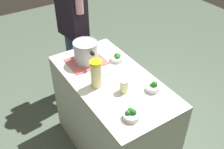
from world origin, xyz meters
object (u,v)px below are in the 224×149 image
at_px(cooking_pot, 86,52).
at_px(broccoli_bowl_center, 131,115).
at_px(lemonade_pitcher, 96,73).
at_px(broccoli_bowl_back, 117,58).
at_px(person_cook, 73,28).
at_px(broccoli_bowl_front, 153,87).
at_px(mason_jar, 124,86).

relative_size(cooking_pot, broccoli_bowl_center, 2.35).
bearing_deg(lemonade_pitcher, broccoli_bowl_center, -177.15).
bearing_deg(broccoli_bowl_back, lemonade_pitcher, 121.20).
bearing_deg(lemonade_pitcher, cooking_pot, -14.71).
bearing_deg(person_cook, broccoli_bowl_front, -176.70).
bearing_deg(person_cook, cooking_pot, 164.11).
distance_m(broccoli_bowl_front, broccoli_bowl_back, 0.52).
bearing_deg(lemonade_pitcher, broccoli_bowl_front, -130.81).
distance_m(cooking_pot, mason_jar, 0.54).
relative_size(broccoli_bowl_front, broccoli_bowl_back, 0.91).
bearing_deg(mason_jar, cooking_pot, 5.90).
relative_size(broccoli_bowl_front, broccoli_bowl_center, 0.91).
height_order(lemonade_pitcher, mason_jar, lemonade_pitcher).
bearing_deg(broccoli_bowl_back, cooking_pot, 62.54).
bearing_deg(lemonade_pitcher, person_cook, -15.48).
distance_m(lemonade_pitcher, broccoli_bowl_center, 0.47).
height_order(lemonade_pitcher, broccoli_bowl_front, lemonade_pitcher).
distance_m(mason_jar, broccoli_bowl_front, 0.24).
xyz_separation_m(mason_jar, broccoli_bowl_back, (0.40, -0.20, -0.03)).
xyz_separation_m(mason_jar, broccoli_bowl_front, (-0.12, -0.21, -0.02)).
xyz_separation_m(cooking_pot, person_cook, (0.65, -0.19, -0.10)).
height_order(mason_jar, broccoli_bowl_back, mason_jar).
bearing_deg(person_cook, lemonade_pitcher, 164.52).
xyz_separation_m(lemonade_pitcher, mason_jar, (-0.19, -0.15, -0.07)).
bearing_deg(person_cook, mason_jar, 173.70).
bearing_deg(broccoli_bowl_front, broccoli_bowl_back, 0.31).
height_order(mason_jar, broccoli_bowl_center, mason_jar).
bearing_deg(person_cook, broccoli_bowl_back, -174.76).
bearing_deg(lemonade_pitcher, broccoli_bowl_back, -58.80).
distance_m(lemonade_pitcher, broccoli_bowl_front, 0.47).
xyz_separation_m(broccoli_bowl_front, broccoli_bowl_center, (-0.15, 0.33, -0.00)).
xyz_separation_m(broccoli_bowl_front, broccoli_bowl_back, (0.52, 0.00, -0.00)).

